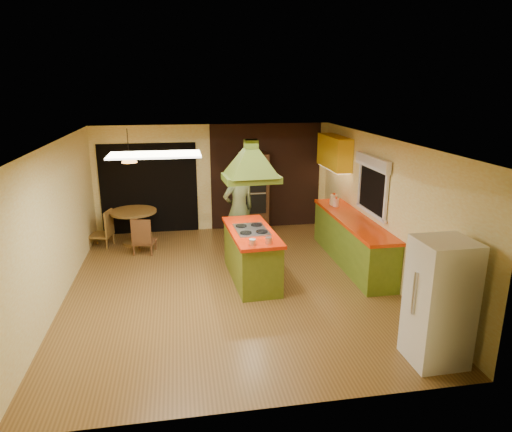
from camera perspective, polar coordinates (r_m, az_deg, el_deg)
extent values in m
plane|color=brown|center=(8.12, -3.23, -8.48)|extent=(6.50, 6.50, 0.00)
plane|color=#FCF4B5|center=(10.83, -5.30, 4.75)|extent=(5.50, 0.00, 5.50)
plane|color=#FCF4B5|center=(4.68, 1.14, -10.98)|extent=(5.50, 0.00, 5.50)
plane|color=#FCF4B5|center=(7.89, -23.65, -0.91)|extent=(0.00, 6.50, 6.50)
plane|color=#FCF4B5|center=(8.42, 15.56, 0.90)|extent=(0.00, 6.50, 6.50)
plane|color=silver|center=(7.43, -3.54, 9.32)|extent=(6.50, 6.50, 0.00)
cube|color=#381E14|center=(10.97, 1.25, 4.97)|extent=(2.64, 0.03, 2.50)
cube|color=black|center=(10.84, -13.20, 3.33)|extent=(2.20, 0.03, 2.10)
cube|color=olive|center=(9.06, 11.87, -3.19)|extent=(0.58, 3.00, 0.86)
cube|color=#E53807|center=(8.93, 12.04, -0.40)|extent=(0.62, 3.05, 0.06)
cube|color=yellow|center=(10.21, 9.75, 7.89)|extent=(0.34, 1.40, 0.70)
cube|color=black|center=(8.69, 14.43, 3.49)|extent=(0.03, 1.16, 0.96)
cube|color=white|center=(8.58, 14.35, 6.54)|extent=(0.10, 1.35, 0.22)
cube|color=white|center=(6.21, -12.54, 7.48)|extent=(1.20, 0.60, 0.03)
cube|color=olive|center=(8.13, -0.58, -5.08)|extent=(0.79, 1.81, 0.87)
cube|color=red|center=(7.98, -0.59, -1.98)|extent=(0.86, 1.90, 0.06)
cube|color=silver|center=(7.97, -0.59, -1.72)|extent=(0.58, 0.81, 0.02)
cube|color=#4D6419|center=(7.73, -0.61, 4.75)|extent=(0.97, 0.73, 0.11)
pyramid|color=#4D6419|center=(7.65, -0.62, 8.43)|extent=(0.97, 0.73, 0.45)
cube|color=#4D6419|center=(7.64, -0.62, 9.00)|extent=(0.22, 0.22, 0.14)
imported|color=#434D28|center=(9.17, -2.16, 0.82)|extent=(0.82, 0.69, 1.91)
cube|color=white|center=(6.12, 21.96, -9.97)|extent=(0.68, 0.64, 1.61)
cube|color=#4E2E19|center=(10.71, -0.30, 2.94)|extent=(0.64, 0.61, 1.86)
cube|color=black|center=(10.35, -0.03, 4.18)|extent=(0.48, 0.05, 0.45)
cube|color=black|center=(10.47, -0.03, 1.50)|extent=(0.48, 0.05, 0.45)
cylinder|color=brown|center=(10.23, -15.09, 0.54)|extent=(0.99, 0.99, 0.05)
cylinder|color=brown|center=(10.33, -14.95, -1.32)|extent=(0.14, 0.14, 0.70)
cylinder|color=brown|center=(10.44, -14.81, -3.15)|extent=(0.56, 0.56, 0.05)
cone|color=#FF9E3F|center=(9.99, -15.59, 7.06)|extent=(0.42, 0.42, 0.21)
cylinder|color=beige|center=(9.76, 9.74, 1.99)|extent=(0.18, 0.18, 0.22)
cylinder|color=beige|center=(9.82, 9.60, 2.02)|extent=(0.14, 0.14, 0.19)
cylinder|color=#FFE7CD|center=(9.65, 9.96, 1.65)|extent=(0.13, 0.13, 0.16)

